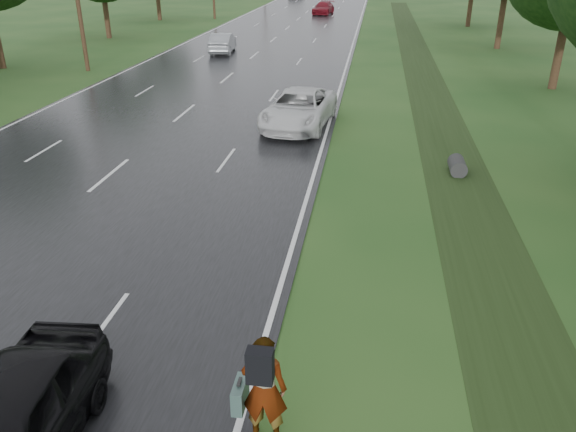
% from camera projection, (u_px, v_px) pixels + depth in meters
% --- Properties ---
extents(road, '(14.00, 180.00, 0.04)m').
position_uv_depth(road, '(283.00, 32.00, 51.79)').
color(road, black).
rests_on(road, ground).
extents(edge_stripe_east, '(0.12, 180.00, 0.01)m').
position_uv_depth(edge_stripe_east, '(356.00, 33.00, 50.88)').
color(edge_stripe_east, silver).
rests_on(edge_stripe_east, road).
extents(edge_stripe_west, '(0.12, 180.00, 0.01)m').
position_uv_depth(edge_stripe_west, '(212.00, 30.00, 52.69)').
color(edge_stripe_west, silver).
rests_on(edge_stripe_west, road).
extents(center_line, '(0.12, 180.00, 0.01)m').
position_uv_depth(center_line, '(283.00, 32.00, 51.78)').
color(center_line, silver).
rests_on(center_line, road).
extents(drainage_ditch, '(2.20, 120.00, 0.56)m').
position_uv_depth(drainage_ditch, '(434.00, 108.00, 26.74)').
color(drainage_ditch, black).
rests_on(drainage_ditch, ground).
extents(pedestrian, '(0.83, 0.75, 1.88)m').
position_uv_depth(pedestrian, '(263.00, 388.00, 8.26)').
color(pedestrian, '#A5998C').
rests_on(pedestrian, ground).
extents(white_pickup, '(3.03, 5.61, 1.50)m').
position_uv_depth(white_pickup, '(299.00, 109.00, 23.61)').
color(white_pickup, silver).
rests_on(white_pickup, road).
extents(dark_sedan, '(2.03, 4.38, 1.45)m').
position_uv_depth(dark_sedan, '(7.00, 429.00, 7.82)').
color(dark_sedan, black).
rests_on(dark_sedan, road).
extents(silver_sedan, '(1.88, 4.35, 1.39)m').
position_uv_depth(silver_sedan, '(223.00, 43.00, 40.87)').
color(silver_sedan, gray).
rests_on(silver_sedan, road).
extents(far_car_red, '(2.53, 4.97, 1.38)m').
position_uv_depth(far_car_red, '(323.00, 8.00, 65.88)').
color(far_car_red, maroon).
rests_on(far_car_red, road).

